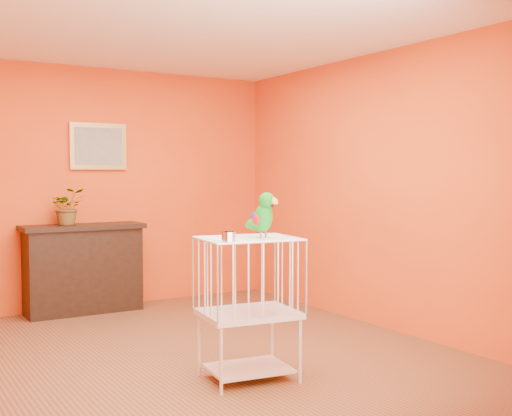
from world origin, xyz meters
TOP-DOWN VIEW (x-y plane):
  - ground at (0.00, 0.00)m, footprint 4.50×4.50m
  - room_shell at (0.00, 0.00)m, footprint 4.50×4.50m
  - console_cabinet at (-0.24, 2.03)m, footprint 1.25×0.45m
  - potted_plant at (-0.39, 1.98)m, footprint 0.36×0.40m
  - framed_picture at (0.00, 2.22)m, footprint 0.62×0.04m
  - birdcage at (0.12, -0.76)m, footprint 0.71×0.58m
  - feed_cup at (-0.14, -0.94)m, footprint 0.09×0.09m
  - parrot at (0.21, -0.82)m, footprint 0.16×0.29m

SIDE VIEW (x-z plane):
  - ground at x=0.00m, z-range 0.00..0.00m
  - console_cabinet at x=-0.24m, z-range 0.00..0.93m
  - birdcage at x=0.12m, z-range 0.02..1.02m
  - feed_cup at x=-0.14m, z-range 1.01..1.07m
  - potted_plant at x=-0.39m, z-range 0.92..1.22m
  - parrot at x=0.21m, z-range 1.01..1.33m
  - room_shell at x=0.00m, z-range -0.67..3.83m
  - framed_picture at x=0.00m, z-range 1.50..2.00m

